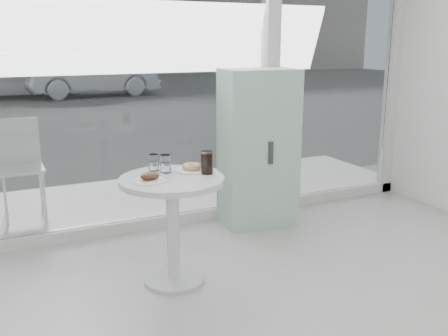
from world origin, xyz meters
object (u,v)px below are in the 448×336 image
plate_fritter (150,178)px  plate_donut (192,168)px  patio_chair (20,161)px  water_tumbler_a (154,163)px  water_tumbler_b (166,165)px  cola_glass (207,163)px  main_table (173,208)px  car_white (5,73)px  mint_cabinet (258,148)px  car_silver (92,75)px

plate_fritter → plate_donut: size_ratio=0.89×
patio_chair → water_tumbler_a: size_ratio=7.65×
water_tumbler_b → cola_glass: 0.29m
plate_fritter → water_tumbler_a: bearing=68.0°
plate_donut → cola_glass: (0.07, -0.11, 0.06)m
main_table → water_tumbler_a: (-0.05, 0.23, 0.27)m
car_white → plate_donut: 13.32m
plate_fritter → water_tumbler_b: bearing=47.9°
mint_cabinet → water_tumbler_b: 1.30m
car_silver → plate_fritter: bearing=165.3°
main_table → plate_fritter: (-0.16, -0.04, 0.25)m
main_table → water_tumbler_b: (0.01, 0.15, 0.28)m
mint_cabinet → cola_glass: 1.20m
car_silver → plate_donut: 12.79m
mint_cabinet → car_white: car_white is taller
water_tumbler_a → patio_chair: bearing=116.4°
car_white → patio_chair: bearing=-179.6°
mint_cabinet → water_tumbler_b: (-1.12, -0.67, 0.11)m
main_table → plate_donut: bearing=28.5°
plate_donut → water_tumbler_b: 0.19m
plate_donut → water_tumbler_b: (-0.18, 0.05, 0.04)m
mint_cabinet → main_table: bearing=-138.2°
water_tumbler_a → cola_glass: 0.39m
patio_chair → water_tumbler_b: patio_chair is taller
car_white → water_tumbler_a: bearing=-175.8°
patio_chair → cola_glass: (1.12, -1.88, 0.28)m
car_white → plate_donut: car_white is taller
patio_chair → plate_donut: patio_chair is taller
mint_cabinet → patio_chair: mint_cabinet is taller
main_table → patio_chair: 2.06m
main_table → mint_cabinet: mint_cabinet is taller
car_white → plate_fritter: 13.45m
water_tumbler_a → car_silver: bearing=81.2°
water_tumbler_a → cola_glass: size_ratio=0.75×
water_tumbler_b → main_table: bearing=-93.3°
mint_cabinet → car_silver: size_ratio=0.36×
plate_fritter → water_tumbler_a: (0.11, 0.28, 0.03)m
patio_chair → water_tumbler_b: 1.95m
car_white → water_tumbler_b: bearing=-175.6°
plate_donut → water_tumbler_a: size_ratio=1.96×
car_silver → water_tumbler_b: bearing=165.9°
car_silver → water_tumbler_b: (-1.88, -12.63, 0.17)m
water_tumbler_b → car_silver: bearing=81.5°
mint_cabinet → plate_fritter: mint_cabinet is taller
patio_chair → car_white: bearing=88.7°
main_table → plate_fritter: bearing=-165.4°
patio_chair → plate_fritter: size_ratio=4.38×
mint_cabinet → car_white: bearing=103.5°
plate_donut → water_tumbler_b: water_tumbler_b is taller
car_silver → water_tumbler_a: size_ratio=33.70×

